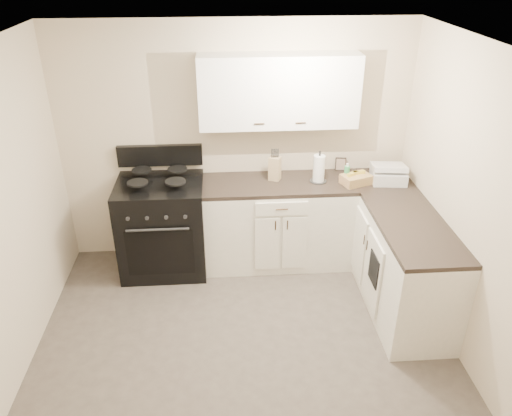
{
  "coord_description": "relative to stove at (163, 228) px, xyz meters",
  "views": [
    {
      "loc": [
        -0.14,
        -3.09,
        3.1
      ],
      "look_at": [
        0.15,
        0.85,
        1.0
      ],
      "focal_mm": 35.0,
      "sensor_mm": 36.0,
      "label": 1
    }
  ],
  "objects": [
    {
      "name": "countertop_back",
      "position": [
        1.21,
        0.02,
        0.46
      ],
      "size": [
        1.55,
        0.6,
        0.04
      ],
      "primitive_type": "cube",
      "color": "black",
      "rests_on": "base_cabinets_back"
    },
    {
      "name": "paper_towel",
      "position": [
        1.61,
        0.02,
        0.62
      ],
      "size": [
        0.13,
        0.13,
        0.28
      ],
      "primitive_type": "cylinder",
      "rotation": [
        0.0,
        0.0,
        0.15
      ],
      "color": "white",
      "rests_on": "countertop_back"
    },
    {
      "name": "countertop_right",
      "position": [
        2.28,
        -0.63,
        0.46
      ],
      "size": [
        0.6,
        1.9,
        0.04
      ],
      "primitive_type": "cube",
      "color": "black",
      "rests_on": "base_cabinets_right"
    },
    {
      "name": "countertop_grill",
      "position": [
        2.33,
        -0.02,
        0.54
      ],
      "size": [
        0.37,
        0.35,
        0.12
      ],
      "primitive_type": "cube",
      "rotation": [
        0.0,
        0.0,
        -0.12
      ],
      "color": "silver",
      "rests_on": "countertop_right"
    },
    {
      "name": "soap_bottle",
      "position": [
        1.9,
        0.0,
        0.56
      ],
      "size": [
        0.07,
        0.07,
        0.17
      ],
      "primitive_type": "cylinder",
      "rotation": [
        0.0,
        0.0,
        0.31
      ],
      "color": "#3A9957",
      "rests_on": "countertop_back"
    },
    {
      "name": "ceiling",
      "position": [
        0.78,
        -1.48,
        2.04
      ],
      "size": [
        3.6,
        3.6,
        0.0
      ],
      "primitive_type": "plane",
      "color": "white",
      "rests_on": "wall_back"
    },
    {
      "name": "oven_mitt_far",
      "position": [
        1.96,
        -0.95,
        0.07
      ],
      "size": [
        0.02,
        0.17,
        0.29
      ],
      "primitive_type": "cube",
      "color": "black",
      "rests_on": "base_cabinets_right"
    },
    {
      "name": "wall_back",
      "position": [
        0.78,
        0.32,
        0.79
      ],
      "size": [
        3.6,
        0.0,
        3.6
      ],
      "primitive_type": "plane",
      "rotation": [
        1.57,
        0.0,
        0.0
      ],
      "color": "beige",
      "rests_on": "ground"
    },
    {
      "name": "floor",
      "position": [
        0.78,
        -1.48,
        -0.46
      ],
      "size": [
        3.6,
        3.6,
        0.0
      ],
      "primitive_type": "plane",
      "color": "#473F38",
      "rests_on": "ground"
    },
    {
      "name": "wall_right",
      "position": [
        2.58,
        -1.48,
        0.79
      ],
      "size": [
        0.0,
        3.6,
        3.6
      ],
      "primitive_type": "plane",
      "rotation": [
        1.57,
        0.0,
        -1.57
      ],
      "color": "beige",
      "rests_on": "ground"
    },
    {
      "name": "oven_mitt_near",
      "position": [
        1.96,
        -1.03,
        0.07
      ],
      "size": [
        0.02,
        0.16,
        0.28
      ],
      "primitive_type": "cube",
      "color": "black",
      "rests_on": "base_cabinets_right"
    },
    {
      "name": "knife_block",
      "position": [
        1.17,
        0.1,
        0.6
      ],
      "size": [
        0.14,
        0.14,
        0.25
      ],
      "primitive_type": "cube",
      "rotation": [
        0.0,
        0.0,
        -0.41
      ],
      "color": "tan",
      "rests_on": "countertop_back"
    },
    {
      "name": "wicker_basket",
      "position": [
        1.98,
        -0.06,
        0.53
      ],
      "size": [
        0.33,
        0.28,
        0.1
      ],
      "primitive_type": "cube",
      "rotation": [
        0.0,
        0.0,
        0.35
      ],
      "color": "tan",
      "rests_on": "countertop_right"
    },
    {
      "name": "picture_frame",
      "position": [
        1.9,
        0.28,
        0.55
      ],
      "size": [
        0.12,
        0.05,
        0.14
      ],
      "primitive_type": "cube",
      "rotation": [
        -0.14,
        0.0,
        -0.15
      ],
      "color": "black",
      "rests_on": "countertop_back"
    },
    {
      "name": "base_cabinets_right",
      "position": [
        2.28,
        -0.63,
        -0.01
      ],
      "size": [
        0.6,
        1.9,
        0.9
      ],
      "primitive_type": "cube",
      "color": "silver",
      "rests_on": "floor"
    },
    {
      "name": "stove",
      "position": [
        0.0,
        0.0,
        0.0
      ],
      "size": [
        0.87,
        0.74,
        1.05
      ],
      "primitive_type": "cube",
      "color": "black",
      "rests_on": "floor"
    },
    {
      "name": "upper_cabinets",
      "position": [
        1.21,
        0.18,
        1.38
      ],
      "size": [
        1.55,
        0.3,
        0.7
      ],
      "primitive_type": "cube",
      "color": "white",
      "rests_on": "wall_back"
    },
    {
      "name": "base_cabinets_back",
      "position": [
        1.21,
        0.02,
        -0.01
      ],
      "size": [
        1.55,
        0.6,
        0.9
      ],
      "primitive_type": "cube",
      "color": "silver",
      "rests_on": "floor"
    }
  ]
}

